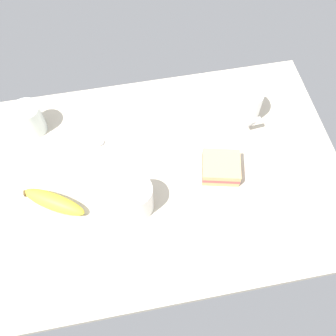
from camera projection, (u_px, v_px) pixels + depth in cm
name	position (u px, v px, depth cm)	size (l,w,h in cm)	color
tabletop	(168.00, 176.00, 102.17)	(90.00, 64.00, 2.00)	#BCB29E
coffee_mug_black	(244.00, 103.00, 106.03)	(9.22, 11.63, 10.21)	white
coffee_mug_milky	(135.00, 198.00, 92.70)	(10.56, 8.33, 9.21)	white
sandwich_main	(221.00, 167.00, 99.69)	(11.05, 10.35, 4.40)	tan
glass_of_milk	(30.00, 120.00, 104.63)	(7.20, 7.20, 9.01)	silver
banana	(54.00, 202.00, 95.10)	(15.97, 12.10, 4.13)	yellow
spoon	(91.00, 140.00, 106.04)	(10.68, 6.68, 0.80)	silver
paper_napkin	(291.00, 158.00, 103.52)	(13.74, 13.74, 0.30)	white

